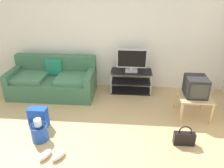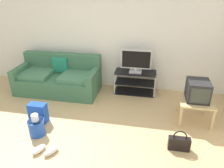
% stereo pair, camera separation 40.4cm
% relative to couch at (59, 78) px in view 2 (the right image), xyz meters
% --- Properties ---
extents(ground_plane, '(9.00, 9.80, 0.02)m').
position_rel_couch_xyz_m(ground_plane, '(1.01, -1.87, -0.32)').
color(ground_plane, tan).
extents(wall_back, '(9.00, 0.10, 2.70)m').
position_rel_couch_xyz_m(wall_back, '(1.01, 0.58, 1.04)').
color(wall_back, silver).
rests_on(wall_back, ground_plane).
extents(couch, '(1.90, 0.90, 0.84)m').
position_rel_couch_xyz_m(couch, '(0.00, 0.00, 0.00)').
color(couch, '#3D6B4C').
rests_on(couch, ground_plane).
extents(tv_stand, '(0.94, 0.43, 0.52)m').
position_rel_couch_xyz_m(tv_stand, '(1.79, 0.25, -0.05)').
color(tv_stand, black).
rests_on(tv_stand, ground_plane).
extents(flat_tv, '(0.68, 0.22, 0.52)m').
position_rel_couch_xyz_m(flat_tv, '(1.79, 0.23, 0.47)').
color(flat_tv, '#B2B2B7').
rests_on(flat_tv, tv_stand).
extents(side_table, '(0.60, 0.60, 0.44)m').
position_rel_couch_xyz_m(side_table, '(2.98, -0.69, 0.07)').
color(side_table, tan).
rests_on(side_table, ground_plane).
extents(crt_tv, '(0.38, 0.44, 0.36)m').
position_rel_couch_xyz_m(crt_tv, '(2.98, -0.67, 0.31)').
color(crt_tv, '#232326').
rests_on(crt_tv, side_table).
extents(backpack, '(0.32, 0.24, 0.38)m').
position_rel_couch_xyz_m(backpack, '(0.14, -1.29, -0.13)').
color(backpack, blue).
rests_on(backpack, ground_plane).
extents(handbag, '(0.33, 0.11, 0.35)m').
position_rel_couch_xyz_m(handbag, '(2.64, -1.56, -0.19)').
color(handbag, black).
rests_on(handbag, ground_plane).
extents(cleaning_bucket, '(0.28, 0.28, 0.40)m').
position_rel_couch_xyz_m(cleaning_bucket, '(0.30, -1.64, -0.15)').
color(cleaning_bucket, blue).
rests_on(cleaning_bucket, ground_plane).
extents(sneakers_pair, '(0.41, 0.28, 0.09)m').
position_rel_couch_xyz_m(sneakers_pair, '(0.62, -2.03, -0.27)').
color(sneakers_pair, white).
rests_on(sneakers_pair, ground_plane).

